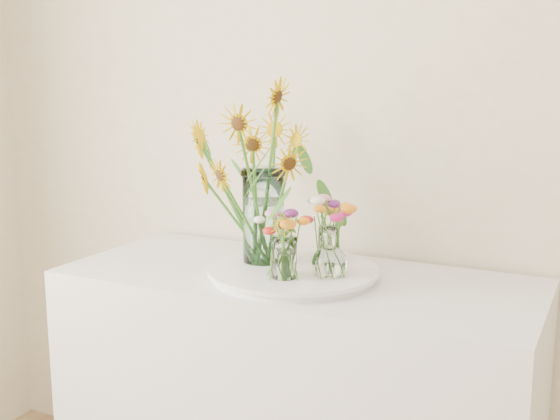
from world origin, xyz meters
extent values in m
cube|color=white|center=(-0.54, 1.93, 0.45)|extent=(1.40, 0.60, 0.90)
cylinder|color=white|center=(-0.54, 1.90, 0.91)|extent=(0.47, 0.47, 0.02)
cylinder|color=#C8FAF6|center=(-0.65, 1.93, 1.07)|extent=(0.15, 0.15, 0.29)
cylinder|color=white|center=(-0.52, 1.80, 0.99)|extent=(0.09, 0.09, 0.12)
cylinder|color=white|center=(-0.47, 2.01, 0.98)|extent=(0.08, 0.08, 0.11)
camera|label=1|loc=(0.30, 0.12, 1.48)|focal=45.00mm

